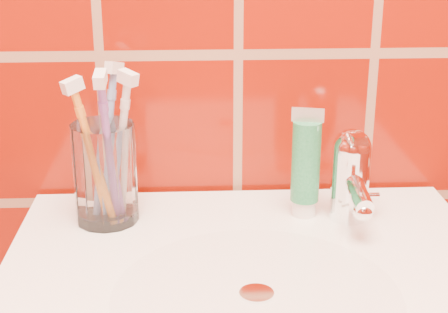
{
  "coord_description": "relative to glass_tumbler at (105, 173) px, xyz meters",
  "views": [
    {
      "loc": [
        -0.06,
        0.3,
        1.23
      ],
      "look_at": [
        -0.02,
        1.08,
        0.94
      ],
      "focal_mm": 55.0,
      "sensor_mm": 36.0,
      "label": 1
    }
  ],
  "objects": [
    {
      "name": "toothbrush_3",
      "position": [
        0.0,
        0.02,
        0.03
      ],
      "size": [
        0.1,
        0.12,
        0.21
      ],
      "primitive_type": null,
      "rotation": [
        0.24,
        0.0,
        2.59
      ],
      "color": "#6B88BF",
      "rests_on": "glass_tumbler"
    },
    {
      "name": "toothpaste_tube",
      "position": [
        0.25,
        0.0,
        0.0
      ],
      "size": [
        0.04,
        0.04,
        0.14
      ],
      "rotation": [
        0.0,
        0.0,
        -0.24
      ],
      "color": "white",
      "rests_on": "pedestal_sink"
    },
    {
      "name": "glass_tumbler",
      "position": [
        0.0,
        0.0,
        0.0
      ],
      "size": [
        0.1,
        0.1,
        0.13
      ],
      "primitive_type": "cylinder",
      "rotation": [
        0.0,
        0.0,
        -0.3
      ],
      "color": "white",
      "rests_on": "pedestal_sink"
    },
    {
      "name": "toothbrush_2",
      "position": [
        -0.01,
        -0.02,
        0.03
      ],
      "size": [
        0.11,
        0.1,
        0.21
      ],
      "primitive_type": null,
      "rotation": [
        0.23,
        0.0,
        -0.89
      ],
      "color": "orange",
      "rests_on": "glass_tumbler"
    },
    {
      "name": "toothbrush_0",
      "position": [
        0.01,
        -0.03,
        0.04
      ],
      "size": [
        0.03,
        0.13,
        0.22
      ],
      "primitive_type": null,
      "rotation": [
        0.27,
        0.0,
        -0.04
      ],
      "color": "#794BA1",
      "rests_on": "glass_tumbler"
    },
    {
      "name": "toothbrush_1",
      "position": [
        0.02,
        -0.0,
        0.03
      ],
      "size": [
        0.1,
        0.1,
        0.21
      ],
      "primitive_type": null,
      "rotation": [
        0.2,
        0.0,
        0.88
      ],
      "color": "silver",
      "rests_on": "glass_tumbler"
    },
    {
      "name": "faucet",
      "position": [
        0.31,
        -0.01,
        -0.0
      ],
      "size": [
        0.05,
        0.11,
        0.12
      ],
      "color": "white",
      "rests_on": "pedestal_sink"
    }
  ]
}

